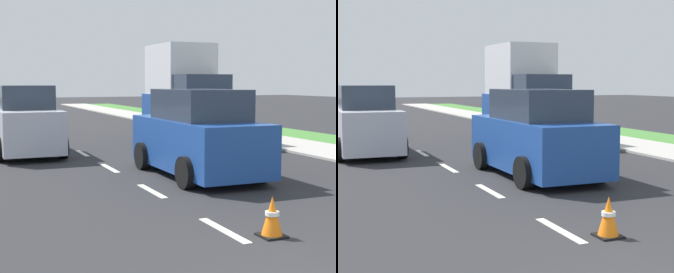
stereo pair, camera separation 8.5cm
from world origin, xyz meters
The scene contains 8 objects.
ground_plane centered at (0.00, 21.00, 0.00)m, with size 96.00×96.00×0.00m, color #28282B.
sidewalk_right centered at (7.20, 10.00, 0.00)m, with size 2.40×72.00×0.14m, color #B2ADA3.
lane_center_line centered at (0.00, 25.20, 0.00)m, with size 0.14×46.40×0.01m.
traffic_cone_far centered at (0.48, 2.16, 0.29)m, with size 0.36×0.36×0.59m.
delivery_truck centered at (4.11, 12.99, 1.61)m, with size 2.16×4.60×3.54m.
car_outgoing_ahead centered at (1.63, 6.94, 0.94)m, with size 2.01×4.23×2.03m.
car_oncoming_second centered at (-1.84, 17.76, 0.93)m, with size 1.99×4.39×2.01m.
car_oncoming_lead centered at (-1.61, 12.25, 0.97)m, with size 1.95×4.25×2.09m.
Camera 1 is at (-3.66, -3.93, 2.20)m, focal length 55.62 mm.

